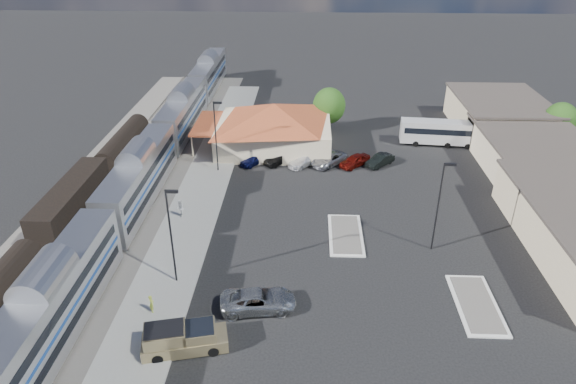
{
  "coord_description": "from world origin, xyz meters",
  "views": [
    {
      "loc": [
        0.11,
        -41.0,
        27.67
      ],
      "look_at": [
        -1.88,
        5.65,
        2.8
      ],
      "focal_mm": 32.0,
      "sensor_mm": 36.0,
      "label": 1
    }
  ],
  "objects_px": {
    "pickup_truck": "(185,339)",
    "coach_bus": "(440,131)",
    "suv": "(258,300)",
    "station_depot": "(274,126)"
  },
  "relations": [
    {
      "from": "station_depot",
      "to": "coach_bus",
      "type": "height_order",
      "value": "station_depot"
    },
    {
      "from": "pickup_truck",
      "to": "suv",
      "type": "height_order",
      "value": "pickup_truck"
    },
    {
      "from": "suv",
      "to": "coach_bus",
      "type": "relative_size",
      "value": 0.56
    },
    {
      "from": "station_depot",
      "to": "suv",
      "type": "distance_m",
      "value": 33.24
    },
    {
      "from": "pickup_truck",
      "to": "suv",
      "type": "bearing_deg",
      "value": -59.89
    },
    {
      "from": "station_depot",
      "to": "coach_bus",
      "type": "bearing_deg",
      "value": 4.45
    },
    {
      "from": "suv",
      "to": "pickup_truck",
      "type": "bearing_deg",
      "value": 125.38
    },
    {
      "from": "pickup_truck",
      "to": "coach_bus",
      "type": "bearing_deg",
      "value": -47.15
    },
    {
      "from": "pickup_truck",
      "to": "suv",
      "type": "distance_m",
      "value": 6.72
    },
    {
      "from": "pickup_truck",
      "to": "suv",
      "type": "relative_size",
      "value": 1.06
    }
  ]
}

